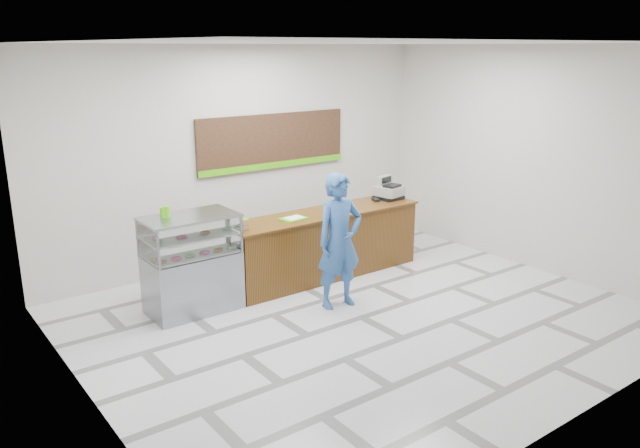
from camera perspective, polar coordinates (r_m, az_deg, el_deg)
floor at (r=8.37m, az=3.84°, el=-8.52°), size 7.00×7.00×0.00m
back_wall at (r=10.23m, az=-7.00°, el=6.19°), size 7.00×0.00×7.00m
ceiling at (r=7.62m, az=4.34°, el=16.20°), size 7.00×7.00×0.00m
sales_counter at (r=9.63m, az=0.41°, el=-1.86°), size 3.26×0.76×1.03m
display_case at (r=8.50m, az=-11.64°, el=-3.53°), size 1.22×0.72×1.33m
menu_board at (r=10.44m, az=-4.28°, el=7.48°), size 2.80×0.06×0.90m
cash_register at (r=10.37m, az=6.27°, el=3.07°), size 0.47×0.48×0.37m
card_terminal at (r=10.21m, az=5.11°, el=2.22°), size 0.14×0.19×0.04m
serving_tray at (r=9.10m, az=-2.45°, el=0.50°), size 0.39×0.30×0.02m
napkin_box at (r=8.71m, az=-7.64°, el=0.06°), size 0.19×0.19×0.13m
straw_cup at (r=8.79m, az=-7.93°, el=0.13°), size 0.07×0.07×0.11m
promo_box at (r=8.59m, az=-7.18°, el=-0.08°), size 0.18×0.12×0.15m
donut_decal at (r=9.37m, az=0.88°, el=0.92°), size 0.16×0.16×0.00m
green_cup_left at (r=8.30m, az=-14.14°, el=1.05°), size 0.09×0.09×0.13m
green_cup_right at (r=8.30m, az=-13.86°, el=1.10°), size 0.09×0.09×0.14m
customer at (r=8.42m, az=1.79°, el=-1.57°), size 0.72×0.52×1.86m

